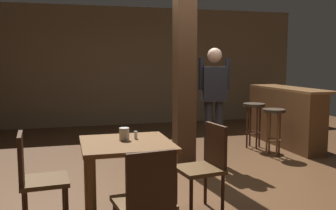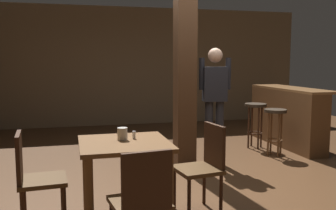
% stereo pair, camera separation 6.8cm
% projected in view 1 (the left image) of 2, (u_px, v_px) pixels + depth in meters
% --- Properties ---
extents(ground_plane, '(10.80, 10.80, 0.00)m').
position_uv_depth(ground_plane, '(207.00, 178.00, 4.91)').
color(ground_plane, '#4C301C').
extents(wall_back, '(8.00, 0.10, 2.80)m').
position_uv_depth(wall_back, '(140.00, 66.00, 9.06)').
color(wall_back, '#756047').
rests_on(wall_back, ground_plane).
extents(pillar, '(0.28, 0.28, 2.80)m').
position_uv_depth(pillar, '(184.00, 70.00, 5.38)').
color(pillar, '#422816').
rests_on(pillar, ground_plane).
extents(dining_table, '(0.84, 0.84, 0.77)m').
position_uv_depth(dining_table, '(127.00, 157.00, 3.57)').
color(dining_table, brown).
rests_on(dining_table, ground_plane).
extents(chair_south, '(0.47, 0.47, 0.89)m').
position_uv_depth(chair_south, '(146.00, 199.00, 2.80)').
color(chair_south, '#4C3319').
rests_on(chair_south, ground_plane).
extents(chair_east, '(0.48, 0.48, 0.89)m').
position_uv_depth(chair_east, '(206.00, 163.00, 3.78)').
color(chair_east, '#4C3319').
rests_on(chair_east, ground_plane).
extents(chair_west, '(0.45, 0.45, 0.89)m').
position_uv_depth(chair_west, '(35.00, 176.00, 3.37)').
color(chair_west, '#4C3319').
rests_on(chair_west, ground_plane).
extents(napkin_cup, '(0.10, 0.10, 0.12)m').
position_uv_depth(napkin_cup, '(124.00, 134.00, 3.62)').
color(napkin_cup, beige).
rests_on(napkin_cup, dining_table).
extents(salt_shaker, '(0.03, 0.03, 0.08)m').
position_uv_depth(salt_shaker, '(136.00, 135.00, 3.68)').
color(salt_shaker, silver).
rests_on(salt_shaker, dining_table).
extents(standing_person, '(0.47, 0.26, 1.72)m').
position_uv_depth(standing_person, '(214.00, 97.00, 5.47)').
color(standing_person, black).
rests_on(standing_person, ground_plane).
extents(bar_counter, '(0.56, 1.96, 1.05)m').
position_uv_depth(bar_counter, '(284.00, 116.00, 6.80)').
color(bar_counter, brown).
rests_on(bar_counter, ground_plane).
extents(bar_stool_near, '(0.35, 0.35, 0.76)m').
position_uv_depth(bar_stool_near, '(274.00, 121.00, 6.05)').
color(bar_stool_near, '#2D2319').
rests_on(bar_stool_near, ground_plane).
extents(bar_stool_mid, '(0.38, 0.38, 0.79)m').
position_uv_depth(bar_stool_mid, '(254.00, 114.00, 6.60)').
color(bar_stool_mid, '#2D2319').
rests_on(bar_stool_mid, ground_plane).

